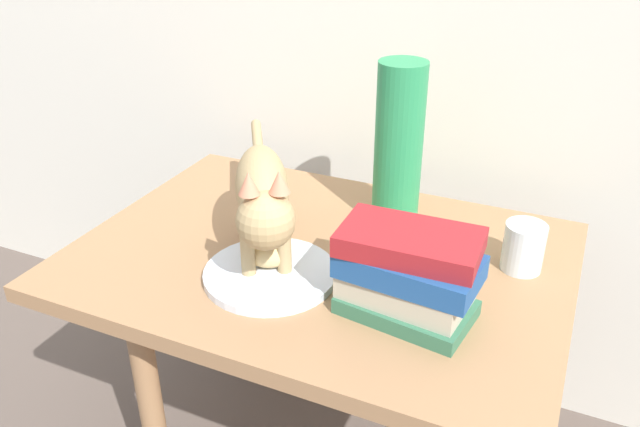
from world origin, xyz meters
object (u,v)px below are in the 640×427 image
Objects in this scene: cat at (263,194)px; book_stack at (408,273)px; plate at (270,274)px; bread_roll at (267,252)px; side_table at (320,286)px; candle_jar at (523,249)px; green_vase at (399,146)px.

book_stack is at bearing -8.53° from cat.
bread_roll reaches higher than plate.
candle_jar is (0.34, 0.09, 0.11)m from side_table.
side_table is at bearing 58.70° from bread_roll.
plate is 0.53× the size of cat.
side_table is at bearing 67.85° from plate.
cat reaches higher than side_table.
cat is 0.45m from candle_jar.
book_stack is (0.19, -0.11, 0.14)m from side_table.
side_table is at bearing -116.14° from green_vase.
bread_roll is (-0.01, 0.01, 0.03)m from plate.
book_stack reaches higher than candle_jar.
side_table is 0.30m from green_vase.
side_table is 0.16m from bread_roll.
cat is at bearing 171.47° from book_stack.
book_stack is 0.25m from candle_jar.
plate is 0.71× the size of green_vase.
plate is 0.24m from book_stack.
plate is at bearing -179.57° from book_stack.
book_stack is 2.57× the size of candle_jar.
plate is at bearing -46.70° from bread_roll.
book_stack reaches higher than bread_roll.
plate is (-0.04, -0.11, 0.08)m from side_table.
bread_roll is 0.25m from book_stack.
bread_roll is at bearing 177.21° from book_stack.
bread_roll is 0.25× the size of green_vase.
book_stack reaches higher than plate.
cat is 0.28m from book_stack.
cat reaches higher than book_stack.
bread_roll is 0.32m from green_vase.
side_table is 2.06× the size of cat.
cat is at bearing 127.15° from plate.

